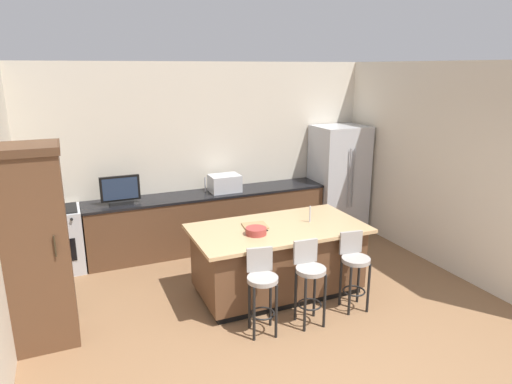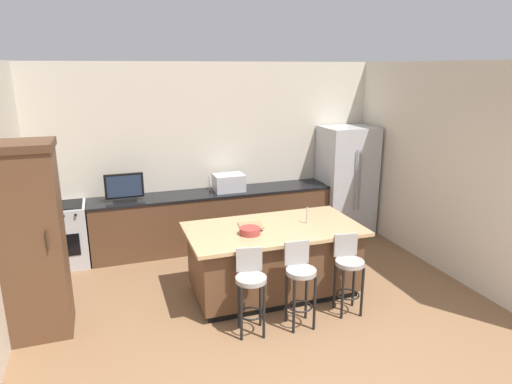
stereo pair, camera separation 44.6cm
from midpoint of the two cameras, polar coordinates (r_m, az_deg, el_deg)
name	(u,v)px [view 1 (the left image)]	position (r m, az deg, el deg)	size (l,w,h in m)	color
wall_back	(206,154)	(7.45, -8.06, 4.76)	(6.11, 0.12, 2.94)	beige
wall_right	(433,164)	(7.04, 19.94, 3.33)	(0.12, 4.53, 2.94)	beige
counter_back	(210,220)	(7.34, -7.58, -3.59)	(3.87, 0.62, 0.92)	brown
kitchen_island	(278,259)	(5.86, 0.58, -8.55)	(2.20, 1.18, 0.90)	black
refrigerator	(338,178)	(8.08, 8.90, 1.70)	(0.88, 0.77, 1.87)	#B7BABF
range_oven	(56,241)	(7.12, -25.78, -5.63)	(0.72, 0.63, 0.94)	#B7BABF
cabinet_tower	(36,244)	(5.22, -28.52, -5.92)	(0.67, 0.61, 2.14)	brown
microwave	(225,183)	(7.23, -5.79, 1.11)	(0.48, 0.36, 0.27)	#B7BABF
tv_monitor	(120,191)	(6.88, -18.70, 0.09)	(0.56, 0.16, 0.42)	black
sink_faucet_back	(205,185)	(7.25, -8.25, 0.93)	(0.02, 0.02, 0.24)	#B2B2B7
sink_faucet_island	(310,214)	(5.84, 4.73, -2.85)	(0.02, 0.02, 0.22)	#B2B2B7
bar_stool_left	(262,285)	(4.98, -1.87, -11.74)	(0.34, 0.36, 0.96)	gray
bar_stool_center	(309,276)	(5.14, 4.31, -10.63)	(0.34, 0.35, 0.98)	gray
bar_stool_right	(354,265)	(5.53, 10.13, -9.14)	(0.34, 0.35, 0.95)	gray
fruit_bowl	(256,231)	(5.43, -2.36, -5.03)	(0.26, 0.26, 0.08)	#993833
cell_phone	(262,230)	(5.58, -1.53, -4.86)	(0.07, 0.15, 0.01)	black
tv_remote	(262,230)	(5.56, -1.53, -4.89)	(0.04, 0.17, 0.02)	black
cutting_board	(255,226)	(5.70, -2.37, -4.35)	(0.30, 0.27, 0.02)	#A87F51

